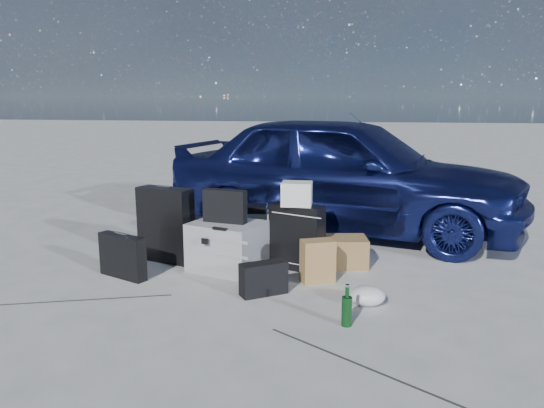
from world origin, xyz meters
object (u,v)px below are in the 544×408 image
(duffel_bag, at_px, (252,236))
(cardboard_box, at_px, (347,252))
(pelican_case, at_px, (227,246))
(briefcase, at_px, (122,256))
(suitcase_right, at_px, (297,237))
(suitcase_left, at_px, (166,225))
(green_bottle, at_px, (347,306))
(car, at_px, (343,173))

(duffel_bag, height_order, cardboard_box, duffel_bag)
(pelican_case, xyz_separation_m, briefcase, (-0.86, -0.35, -0.03))
(briefcase, bearing_deg, suitcase_right, 42.98)
(pelican_case, height_order, briefcase, pelican_case)
(suitcase_left, xyz_separation_m, green_bottle, (1.75, -1.26, -0.21))
(suitcase_right, distance_m, cardboard_box, 0.50)
(car, bearing_deg, pelican_case, 163.78)
(pelican_case, distance_m, suitcase_right, 0.64)
(suitcase_right, relative_size, green_bottle, 2.10)
(duffel_bag, bearing_deg, briefcase, -128.08)
(suitcase_left, height_order, suitcase_right, suitcase_left)
(suitcase_left, height_order, green_bottle, suitcase_left)
(pelican_case, xyz_separation_m, suitcase_left, (-0.65, 0.18, 0.13))
(briefcase, height_order, duffel_bag, briefcase)
(car, bearing_deg, green_bottle, -162.36)
(suitcase_left, bearing_deg, cardboard_box, 21.55)
(car, xyz_separation_m, duffel_bag, (-0.88, -1.09, -0.51))
(briefcase, distance_m, green_bottle, 2.09)
(duffel_bag, distance_m, cardboard_box, 0.99)
(car, xyz_separation_m, suitcase_right, (-0.39, -1.50, -0.39))
(pelican_case, relative_size, green_bottle, 2.14)
(briefcase, xyz_separation_m, cardboard_box, (1.94, 0.62, -0.05))
(suitcase_left, relative_size, green_bottle, 2.50)
(suitcase_left, bearing_deg, pelican_case, 3.27)
(car, xyz_separation_m, briefcase, (-1.87, -1.97, -0.50))
(briefcase, height_order, cardboard_box, briefcase)
(briefcase, height_order, suitcase_right, suitcase_right)
(car, distance_m, pelican_case, 1.97)
(duffel_bag, bearing_deg, suitcase_right, -29.89)
(briefcase, bearing_deg, car, 71.80)
(cardboard_box, height_order, green_bottle, green_bottle)
(suitcase_right, bearing_deg, green_bottle, -44.84)
(pelican_case, relative_size, duffel_bag, 0.84)
(pelican_case, xyz_separation_m, suitcase_right, (0.63, 0.12, 0.08))
(suitcase_left, bearing_deg, duffel_bag, 43.49)
(car, xyz_separation_m, pelican_case, (-1.01, -1.62, -0.47))
(pelican_case, height_order, suitcase_right, suitcase_right)
(suitcase_left, bearing_deg, suitcase_right, 16.20)
(duffel_bag, xyz_separation_m, green_bottle, (0.97, -1.61, -0.04))
(car, distance_m, duffel_bag, 1.49)
(car, distance_m, suitcase_right, 1.60)
(duffel_bag, bearing_deg, car, 60.79)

